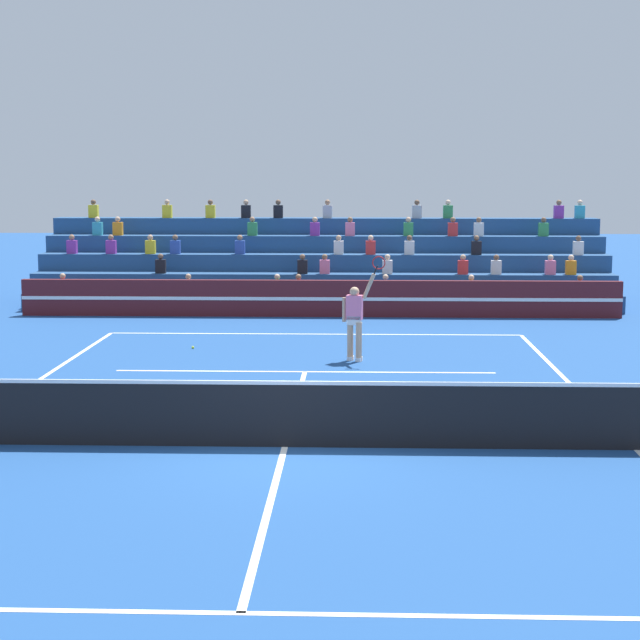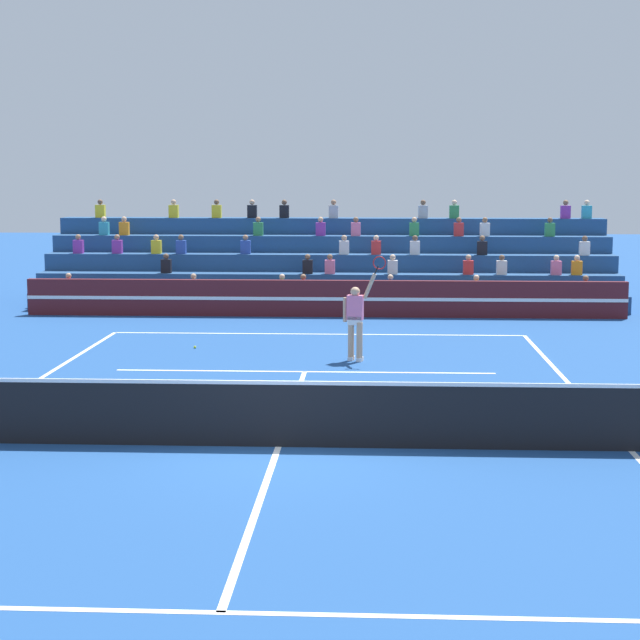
# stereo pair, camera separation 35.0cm
# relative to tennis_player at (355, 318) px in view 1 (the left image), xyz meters

# --- Properties ---
(ground_plane) EXTENTS (120.00, 120.00, 0.00)m
(ground_plane) POSITION_rel_tennis_player_xyz_m (-1.09, -7.84, -0.99)
(ground_plane) COLOR navy
(court_lines) EXTENTS (11.10, 23.90, 0.01)m
(court_lines) POSITION_rel_tennis_player_xyz_m (-1.09, -7.84, -0.98)
(court_lines) COLOR white
(court_lines) RESTS_ON ground
(tennis_net) EXTENTS (12.00, 0.10, 1.10)m
(tennis_net) POSITION_rel_tennis_player_xyz_m (-1.09, -7.84, -0.44)
(tennis_net) COLOR slate
(tennis_net) RESTS_ON ground
(sponsor_banner_wall) EXTENTS (18.00, 0.26, 1.10)m
(sponsor_banner_wall) POSITION_rel_tennis_player_xyz_m (-1.09, 7.60, -0.44)
(sponsor_banner_wall) COLOR #51191E
(sponsor_banner_wall) RESTS_ON ground
(bleacher_stand) EXTENTS (18.64, 4.75, 3.38)m
(bleacher_stand) POSITION_rel_tennis_player_xyz_m (-1.08, 11.41, 0.03)
(bleacher_stand) COLOR navy
(bleacher_stand) RESTS_ON ground
(tennis_player) EXTENTS (1.03, 0.41, 2.47)m
(tennis_player) POSITION_rel_tennis_player_xyz_m (0.00, 0.00, 0.00)
(tennis_player) COLOR tan
(tennis_player) RESTS_ON ground
(tennis_ball) EXTENTS (0.07, 0.07, 0.07)m
(tennis_ball) POSITION_rel_tennis_player_xyz_m (-3.99, 1.56, -0.95)
(tennis_ball) COLOR #C6DB33
(tennis_ball) RESTS_ON ground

